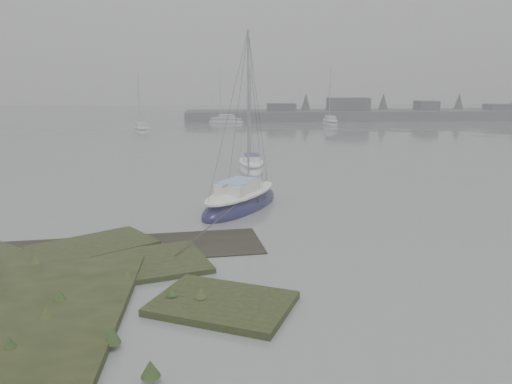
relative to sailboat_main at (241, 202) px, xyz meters
name	(u,v)px	position (x,y,z in m)	size (l,w,h in m)	color
ground	(212,150)	(-1.49, 20.10, -0.27)	(160.00, 160.00, 0.00)	slate
far_shoreline	(390,114)	(25.35, 52.00, 0.58)	(60.00, 8.00, 4.15)	#4C4F51
sailboat_main	(241,202)	(0.00, 0.00, 0.00)	(4.88, 6.30, 8.66)	#15143E
sailboat_white	(251,167)	(1.18, 9.90, -0.05)	(1.67, 4.97, 7.00)	white
sailboat_far_a	(141,131)	(-9.61, 35.25, -0.05)	(2.99, 5.28, 7.08)	silver
sailboat_far_b	(330,123)	(13.99, 42.95, -0.02)	(1.99, 5.62, 7.86)	#ACB1B5
sailboat_far_c	(225,121)	(0.21, 47.42, -0.03)	(5.74, 4.18, 7.81)	silver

